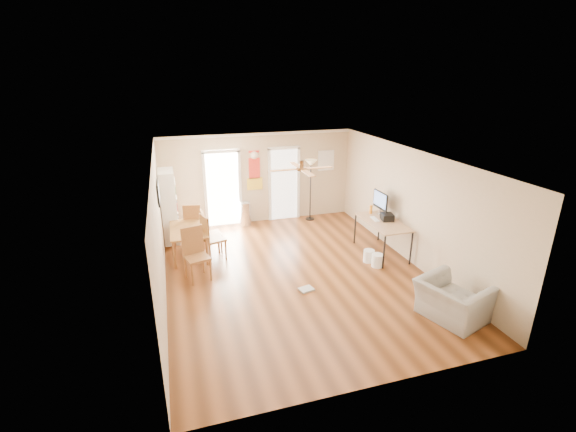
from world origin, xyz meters
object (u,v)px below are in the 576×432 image
object	(u,v)px
computer_desk	(381,237)
dining_chair_far	(193,223)
dining_table	(190,242)
dining_chair_right_b	(214,237)
wastebasket_a	(377,260)
armchair	(452,301)
wastebasket_b	(369,256)
trash_can	(245,214)
printer	(387,217)
dining_chair_near	(197,255)
bookshelf	(169,206)
dining_chair_right_a	(212,232)
torchiere_lamp	(310,190)

from	to	relation	value
computer_desk	dining_chair_far	bearing A→B (deg)	154.69
dining_table	dining_chair_right_b	distance (m)	0.68
wastebasket_a	armchair	xyz separation A→B (m)	(0.26, -2.20, 0.21)
wastebasket_b	trash_can	bearing A→B (deg)	126.13
printer	wastebasket_a	distance (m)	1.16
dining_table	dining_chair_near	world-z (taller)	dining_chair_near
bookshelf	dining_chair_right_a	xyz separation A→B (m)	(0.94, -0.99, -0.43)
bookshelf	dining_table	size ratio (longest dim) A/B	1.35
dining_table	torchiere_lamp	size ratio (longest dim) A/B	0.77
dining_chair_right_a	torchiere_lamp	world-z (taller)	torchiere_lamp
wastebasket_b	computer_desk	bearing A→B (deg)	34.38
computer_desk	armchair	xyz separation A→B (m)	(-0.16, -2.82, -0.06)
trash_can	wastebasket_b	size ratio (longest dim) A/B	2.39
dining_chair_far	torchiere_lamp	bearing A→B (deg)	-161.49
dining_chair_far	torchiere_lamp	world-z (taller)	torchiere_lamp
dining_table	wastebasket_b	distance (m)	4.27
trash_can	armchair	distance (m)	6.21
wastebasket_a	bookshelf	bearing A→B (deg)	146.52
dining_table	dining_chair_far	xyz separation A→B (m)	(0.16, 0.80, 0.18)
dining_table	computer_desk	world-z (taller)	computer_desk
torchiere_lamp	wastebasket_b	distance (m)	3.19
dining_table	dining_chair_far	distance (m)	0.84
dining_chair_far	wastebasket_b	xyz separation A→B (m)	(3.80, -2.37, -0.38)
bookshelf	trash_can	distance (m)	2.20
dining_chair_right_b	torchiere_lamp	size ratio (longest dim) A/B	0.61
dining_chair_right_a	torchiere_lamp	size ratio (longest dim) A/B	0.57
dining_chair_right_a	printer	xyz separation A→B (m)	(4.05, -1.27, 0.40)
printer	armchair	xyz separation A→B (m)	(-0.30, -2.87, -0.55)
dining_chair_right_b	dining_chair_far	bearing A→B (deg)	2.58
dining_chair_right_a	printer	bearing A→B (deg)	-112.75
bookshelf	wastebasket_b	bearing A→B (deg)	-42.29
printer	dining_chair_near	bearing A→B (deg)	-165.90
computer_desk	wastebasket_b	world-z (taller)	computer_desk
dining_chair_right_a	dining_chair_near	bearing A→B (deg)	155.69
wastebasket_a	printer	bearing A→B (deg)	49.70
torchiere_lamp	dining_table	bearing A→B (deg)	-157.43
dining_chair_far	torchiere_lamp	size ratio (longest dim) A/B	0.58
computer_desk	bookshelf	bearing A→B (deg)	154.53
bookshelf	dining_chair_far	bearing A→B (deg)	-37.65
dining_chair_near	trash_can	xyz separation A→B (m)	(1.58, 2.84, -0.22)
bookshelf	wastebasket_b	size ratio (longest dim) A/B	6.44
dining_chair_right_b	armchair	size ratio (longest dim) A/B	1.00
bookshelf	computer_desk	xyz separation A→B (m)	(4.86, -2.31, -0.53)
dining_chair_near	trash_can	size ratio (longest dim) A/B	1.62
bookshelf	trash_can	size ratio (longest dim) A/B	2.70
dining_chair_right_a	dining_chair_near	xyz separation A→B (m)	(-0.46, -1.35, 0.05)
dining_table	trash_can	size ratio (longest dim) A/B	2.00
dining_chair_near	dining_chair_far	bearing A→B (deg)	71.92
computer_desk	printer	bearing A→B (deg)	20.15
computer_desk	torchiere_lamp	bearing A→B (deg)	107.22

